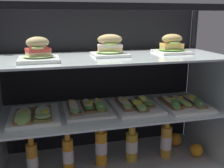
{
  "coord_description": "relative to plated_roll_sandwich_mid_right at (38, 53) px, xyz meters",
  "views": [
    {
      "loc": [
        -0.35,
        -1.35,
        0.86
      ],
      "look_at": [
        0.0,
        0.0,
        0.51
      ],
      "focal_mm": 42.4,
      "sensor_mm": 36.0,
      "label": 1
    }
  ],
  "objects": [
    {
      "name": "ground_plane",
      "position": [
        0.38,
        0.06,
        -0.71
      ],
      "size": [
        6.0,
        6.0,
        0.02
      ],
      "primitive_type": "cube",
      "color": "#292730",
      "rests_on": "ground"
    },
    {
      "name": "case_base_deck",
      "position": [
        0.38,
        0.06,
        -0.68
      ],
      "size": [
        1.29,
        0.52,
        0.03
      ],
      "primitive_type": "cube",
      "color": "#B8B7B6",
      "rests_on": "ground"
    },
    {
      "name": "case_frame",
      "position": [
        0.38,
        0.2,
        -0.19
      ],
      "size": [
        1.29,
        0.52,
        0.92
      ],
      "color": "black",
      "rests_on": "ground"
    },
    {
      "name": "riser_lower_tier",
      "position": [
        0.38,
        0.06,
        -0.51
      ],
      "size": [
        1.22,
        0.45,
        0.32
      ],
      "color": "silver",
      "rests_on": "case_base_deck"
    },
    {
      "name": "shelf_lower_glass",
      "position": [
        0.38,
        0.06,
        -0.35
      ],
      "size": [
        1.24,
        0.47,
        0.01
      ],
      "primitive_type": "cube",
      "color": "silver",
      "rests_on": "riser_lower_tier"
    },
    {
      "name": "riser_upper_tier",
      "position": [
        0.38,
        0.06,
        -0.2
      ],
      "size": [
        1.22,
        0.45,
        0.29
      ],
      "color": "silver",
      "rests_on": "shelf_lower_glass"
    },
    {
      "name": "shelf_upper_glass",
      "position": [
        0.38,
        0.06,
        -0.04
      ],
      "size": [
        1.24,
        0.47,
        0.01
      ],
      "primitive_type": "cube",
      "color": "silver",
      "rests_on": "riser_upper_tier"
    },
    {
      "name": "plated_roll_sandwich_mid_right",
      "position": [
        0.0,
        0.0,
        0.0
      ],
      "size": [
        0.19,
        0.19,
        0.12
      ],
      "color": "white",
      "rests_on": "shelf_upper_glass"
    },
    {
      "name": "plated_roll_sandwich_right_of_center",
      "position": [
        0.37,
        0.09,
        0.0
      ],
      "size": [
        0.18,
        0.18,
        0.12
      ],
      "color": "white",
      "rests_on": "shelf_upper_glass"
    },
    {
      "name": "plated_roll_sandwich_near_left_corner",
      "position": [
        0.74,
        0.11,
        0.0
      ],
      "size": [
        0.18,
        0.18,
        0.11
      ],
      "color": "white",
      "rests_on": "shelf_upper_glass"
    },
    {
      "name": "open_sandwich_tray_right_of_center",
      "position": [
        -0.04,
        0.04,
        -0.32
      ],
      "size": [
        0.25,
        0.3,
        0.06
      ],
      "color": "white",
      "rests_on": "shelf_lower_glass"
    },
    {
      "name": "open_sandwich_tray_left_of_center",
      "position": [
        0.24,
        0.1,
        -0.32
      ],
      "size": [
        0.25,
        0.3,
        0.06
      ],
      "color": "white",
      "rests_on": "shelf_lower_glass"
    },
    {
      "name": "open_sandwich_tray_far_right",
      "position": [
        0.51,
        0.06,
        -0.32
      ],
      "size": [
        0.25,
        0.3,
        0.06
      ],
      "color": "white",
      "rests_on": "shelf_lower_glass"
    },
    {
      "name": "open_sandwich_tray_mid_left",
      "position": [
        0.79,
        0.03,
        -0.32
      ],
      "size": [
        0.25,
        0.3,
        0.06
      ],
      "color": "white",
      "rests_on": "shelf_lower_glass"
    },
    {
      "name": "juice_bottle_front_right_end",
      "position": [
        -0.07,
        0.06,
        -0.58
      ],
      "size": [
        0.06,
        0.06,
        0.23
      ],
      "color": "orange",
      "rests_on": "case_base_deck"
    },
    {
      "name": "juice_bottle_front_fourth",
      "position": [
        0.12,
        0.04,
        -0.57
      ],
      "size": [
        0.06,
        0.06,
        0.24
      ],
      "color": "orange",
      "rests_on": "case_base_deck"
    },
    {
      "name": "juice_bottle_near_post",
      "position": [
        0.31,
        0.07,
        -0.56
      ],
      "size": [
        0.07,
        0.07,
        0.26
      ],
      "color": "orange",
      "rests_on": "case_base_deck"
    },
    {
      "name": "juice_bottle_front_second",
      "position": [
        0.5,
        0.06,
        -0.57
      ],
      "size": [
        0.07,
        0.07,
        0.23
      ],
      "color": "gold",
      "rests_on": "case_base_deck"
    },
    {
      "name": "juice_bottle_back_left",
      "position": [
        0.71,
        0.05,
        -0.57
      ],
      "size": [
        0.07,
        0.07,
        0.24
      ],
      "color": "gold",
      "rests_on": "case_base_deck"
    },
    {
      "name": "orange_fruit_beside_bottles",
      "position": [
        0.9,
        0.01,
        -0.63
      ],
      "size": [
        0.08,
        0.08,
        0.08
      ],
      "primitive_type": "sphere",
      "color": "orange",
      "rests_on": "case_base_deck"
    },
    {
      "name": "orange_fruit_near_left_post",
      "position": [
        0.83,
        0.16,
        -0.63
      ],
      "size": [
        0.08,
        0.08,
        0.08
      ],
      "primitive_type": "sphere",
      "color": "orange",
      "rests_on": "case_base_deck"
    }
  ]
}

